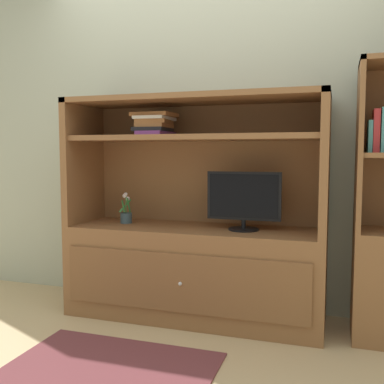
{
  "coord_description": "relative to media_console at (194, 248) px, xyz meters",
  "views": [
    {
      "loc": [
        0.93,
        -2.51,
        1.15
      ],
      "look_at": [
        0.0,
        0.35,
        0.88
      ],
      "focal_mm": 41.73,
      "sensor_mm": 36.0,
      "label": 1
    }
  ],
  "objects": [
    {
      "name": "painted_rear_wall",
      "position": [
        0.0,
        0.34,
        0.91
      ],
      "size": [
        6.0,
        0.1,
        2.8
      ],
      "primitive_type": "cube",
      "color": "#ADB29E",
      "rests_on": "ground_plane"
    },
    {
      "name": "media_console",
      "position": [
        0.0,
        0.0,
        0.0
      ],
      "size": [
        1.77,
        0.58,
        1.52
      ],
      "color": "brown",
      "rests_on": "ground_plane"
    },
    {
      "name": "ground_plane",
      "position": [
        0.0,
        -0.41,
        -0.49
      ],
      "size": [
        8.0,
        8.0,
        0.0
      ],
      "primitive_type": "plane",
      "color": "tan"
    },
    {
      "name": "upright_book_row",
      "position": [
        1.18,
        -0.01,
        0.78
      ],
      "size": [
        0.17,
        0.17,
        0.26
      ],
      "color": "teal",
      "rests_on": "bookshelf_tall"
    },
    {
      "name": "potted_plant",
      "position": [
        -0.53,
        0.01,
        0.21
      ],
      "size": [
        0.09,
        0.1,
        0.23
      ],
      "color": "#384C56",
      "rests_on": "media_console"
    },
    {
      "name": "area_rug",
      "position": [
        -0.19,
        -1.01,
        -0.48
      ],
      "size": [
        1.1,
        0.96,
        0.01
      ],
      "primitive_type": "cube",
      "color": "brown",
      "rests_on": "ground_plane"
    },
    {
      "name": "magazine_stack",
      "position": [
        -0.29,
        -0.0,
        0.86
      ],
      "size": [
        0.28,
        0.34,
        0.16
      ],
      "color": "purple",
      "rests_on": "media_console"
    },
    {
      "name": "tv_monitor",
      "position": [
        0.35,
        -0.01,
        0.35
      ],
      "size": [
        0.5,
        0.2,
        0.39
      ],
      "color": "black",
      "rests_on": "media_console"
    }
  ]
}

